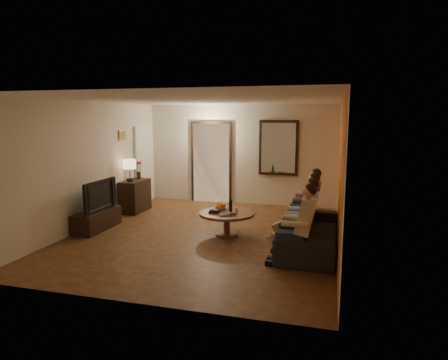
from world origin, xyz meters
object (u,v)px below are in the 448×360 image
(dog, at_px, (286,227))
(laptop, at_px, (228,216))
(tv, at_px, (96,195))
(person_a, at_px, (301,229))
(wine_bottle, at_px, (231,204))
(person_c, at_px, (307,211))
(person_d, at_px, (309,204))
(tv_stand, at_px, (97,220))
(table_lamp, at_px, (130,170))
(coffee_table, at_px, (227,224))
(dresser, at_px, (135,196))
(bowl, at_px, (221,208))
(person_b, at_px, (304,219))
(sofa, at_px, (311,231))

(dog, height_order, laptop, dog)
(tv, height_order, person_a, person_a)
(wine_bottle, xyz_separation_m, laptop, (0.05, -0.38, -0.14))
(tv, relative_size, person_a, 0.91)
(person_c, height_order, laptop, person_c)
(person_d, bearing_deg, tv_stand, -168.69)
(person_a, relative_size, wine_bottle, 3.87)
(table_lamp, relative_size, dog, 0.96)
(person_d, bearing_deg, coffee_table, -161.84)
(tv_stand, height_order, coffee_table, coffee_table)
(tv, bearing_deg, person_a, -102.93)
(tv, bearing_deg, coffee_table, -82.77)
(person_d, xyz_separation_m, laptop, (-1.43, -0.78, -0.14))
(person_c, xyz_separation_m, coffee_table, (-1.53, 0.10, -0.38))
(coffee_table, bearing_deg, person_d, 18.16)
(dresser, height_order, tv, tv)
(bowl, distance_m, laptop, 0.57)
(person_b, distance_m, person_c, 0.60)
(dresser, relative_size, sofa, 0.39)
(tv, bearing_deg, person_c, -86.75)
(coffee_table, bearing_deg, bowl, 129.29)
(tv_stand, relative_size, laptop, 3.60)
(person_a, relative_size, laptop, 3.65)
(person_b, height_order, coffee_table, person_b)
(person_c, bearing_deg, tv_stand, -176.75)
(tv, bearing_deg, sofa, -90.82)
(table_lamp, relative_size, wine_bottle, 1.74)
(dog, bearing_deg, tv, -173.33)
(dresser, height_order, bowl, dresser)
(tv_stand, height_order, sofa, sofa)
(sofa, distance_m, person_d, 0.95)
(person_d, xyz_separation_m, bowl, (-1.71, -0.28, -0.12))
(dog, xyz_separation_m, coffee_table, (-1.15, 0.10, -0.06))
(person_b, height_order, dog, person_b)
(person_d, height_order, wine_bottle, person_d)
(laptop, bearing_deg, dresser, 122.80)
(tv, height_order, bowl, tv)
(laptop, bearing_deg, person_c, -20.13)
(person_d, relative_size, coffee_table, 1.12)
(person_a, height_order, dog, person_a)
(person_c, bearing_deg, laptop, -172.79)
(person_d, relative_size, wine_bottle, 3.87)
(dresser, height_order, wine_bottle, dresser)
(tv, distance_m, coffee_table, 2.73)
(dresser, xyz_separation_m, tv_stand, (0.00, -1.64, -0.18))
(wine_bottle, bearing_deg, person_c, -7.70)
(tv, relative_size, dog, 1.94)
(dresser, relative_size, person_d, 0.72)
(laptop, bearing_deg, table_lamp, 126.35)
(table_lamp, bearing_deg, wine_bottle, -19.98)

